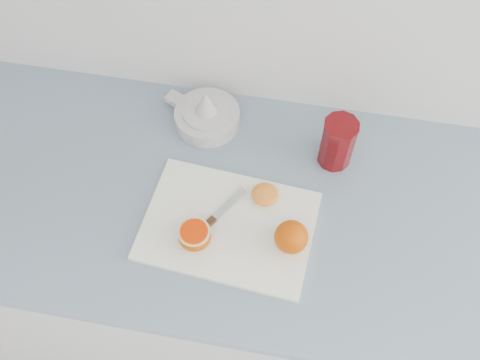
{
  "coord_description": "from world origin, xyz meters",
  "views": [
    {
      "loc": [
        -0.15,
        1.11,
        1.92
      ],
      "look_at": [
        -0.26,
        1.71,
        0.96
      ],
      "focal_mm": 40.0,
      "sensor_mm": 36.0,
      "label": 1
    }
  ],
  "objects_px": {
    "counter": "(244,275)",
    "cutting_board": "(229,226)",
    "red_tumbler": "(337,144)",
    "citrus_juicer": "(206,115)",
    "half_orange": "(195,236)"
  },
  "relations": [
    {
      "from": "counter",
      "to": "cutting_board",
      "type": "bearing_deg",
      "value": -107.81
    },
    {
      "from": "cutting_board",
      "to": "red_tumbler",
      "type": "relative_size",
      "value": 2.78
    },
    {
      "from": "citrus_juicer",
      "to": "cutting_board",
      "type": "bearing_deg",
      "value": -68.62
    },
    {
      "from": "cutting_board",
      "to": "red_tumbler",
      "type": "bearing_deg",
      "value": 46.65
    },
    {
      "from": "cutting_board",
      "to": "red_tumbler",
      "type": "xyz_separation_m",
      "value": [
        0.21,
        0.22,
        0.05
      ]
    },
    {
      "from": "counter",
      "to": "cutting_board",
      "type": "distance_m",
      "value": 0.46
    },
    {
      "from": "half_orange",
      "to": "counter",
      "type": "bearing_deg",
      "value": 55.13
    },
    {
      "from": "citrus_juicer",
      "to": "red_tumbler",
      "type": "relative_size",
      "value": 1.5
    },
    {
      "from": "half_orange",
      "to": "red_tumbler",
      "type": "height_order",
      "value": "red_tumbler"
    },
    {
      "from": "cutting_board",
      "to": "counter",
      "type": "bearing_deg",
      "value": 72.19
    },
    {
      "from": "half_orange",
      "to": "red_tumbler",
      "type": "xyz_separation_m",
      "value": [
        0.27,
        0.27,
        0.03
      ]
    },
    {
      "from": "counter",
      "to": "half_orange",
      "type": "height_order",
      "value": "half_orange"
    },
    {
      "from": "half_orange",
      "to": "citrus_juicer",
      "type": "bearing_deg",
      "value": 97.98
    },
    {
      "from": "cutting_board",
      "to": "half_orange",
      "type": "bearing_deg",
      "value": -141.63
    },
    {
      "from": "counter",
      "to": "red_tumbler",
      "type": "height_order",
      "value": "red_tumbler"
    }
  ]
}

